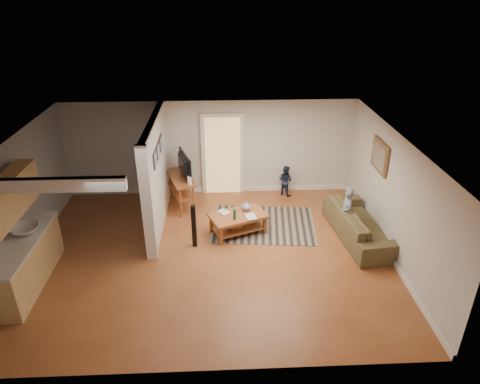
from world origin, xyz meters
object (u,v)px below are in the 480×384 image
sofa (358,237)px  tv_console (182,179)px  coffee_table (239,218)px  speaker_right (185,180)px  speaker_left (194,226)px  toy_basket (236,225)px  child (343,235)px  toddler (285,194)px

sofa → tv_console: tv_console is taller
coffee_table → speaker_right: size_ratio=1.42×
coffee_table → speaker_left: size_ratio=1.44×
tv_console → sofa: bearing=-40.3°
speaker_right → coffee_table: bearing=-57.1°
sofa → speaker_left: (-3.65, -0.18, 0.49)m
speaker_left → speaker_right: 2.39m
coffee_table → toy_basket: coffee_table is taller
child → speaker_right: bearing=-118.3°
coffee_table → tv_console: bearing=134.9°
toddler → speaker_left: bearing=85.4°
toddler → speaker_right: bearing=39.6°
speaker_left → toddler: bearing=49.4°
toy_basket → child: (2.44, -0.27, -0.15)m
child → toddler: 2.33m
tv_console → toy_basket: bearing=-62.9°
toy_basket → sofa: bearing=-7.8°
tv_console → speaker_right: 0.56m
sofa → coffee_table: coffee_table is taller
coffee_table → speaker_right: (-1.34, 1.87, 0.12)m
toy_basket → speaker_right: bearing=125.2°
coffee_table → toy_basket: size_ratio=3.45×
toy_basket → child: size_ratio=0.35×
sofa → toddler: 2.56m
coffee_table → speaker_right: speaker_right is taller
sofa → toy_basket: bearing=75.7°
toy_basket → child: 2.46m
speaker_right → child: (3.71, -2.08, -0.49)m
tv_console → child: 4.12m
coffee_table → speaker_left: speaker_left is taller
sofa → coffee_table: 2.72m
speaker_right → speaker_left: bearing=-83.9°
child → sofa: bearing=72.2°
sofa → coffee_table: bearing=76.9°
speaker_left → child: (3.35, 0.28, -0.49)m
tv_console → speaker_left: 1.91m
speaker_left → speaker_right: bearing=102.3°
sofa → speaker_right: 4.59m
speaker_right → toddler: size_ratio=1.19×
toddler → coffee_table: bearing=94.4°
coffee_table → speaker_right: bearing=125.5°
sofa → speaker_right: speaker_right is taller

